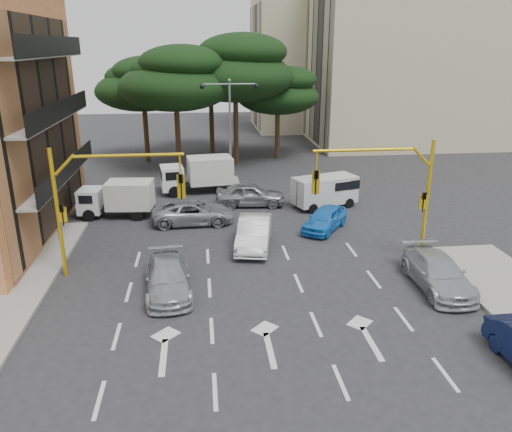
# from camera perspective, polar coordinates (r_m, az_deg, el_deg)

# --- Properties ---
(ground) EXTENTS (120.00, 120.00, 0.00)m
(ground) POSITION_cam_1_polar(r_m,az_deg,el_deg) (22.46, -0.18, -7.94)
(ground) COLOR #28282B
(ground) RESTS_ON ground
(median_strip) EXTENTS (1.40, 6.00, 0.15)m
(median_strip) POSITION_cam_1_polar(r_m,az_deg,el_deg) (37.35, -2.87, 3.32)
(median_strip) COLOR gray
(median_strip) RESTS_ON ground
(apartment_beige_near) EXTENTS (20.20, 12.15, 18.70)m
(apartment_beige_near) POSITION_cam_1_polar(r_m,az_deg,el_deg) (56.42, 17.47, 17.38)
(apartment_beige_near) COLOR beige
(apartment_beige_near) RESTS_ON ground
(apartment_beige_far) EXTENTS (16.20, 12.15, 16.70)m
(apartment_beige_far) POSITION_cam_1_polar(r_m,az_deg,el_deg) (65.68, 7.21, 17.31)
(apartment_beige_far) COLOR beige
(apartment_beige_far) RESTS_ON ground
(pine_left_near) EXTENTS (9.15, 9.15, 10.23)m
(pine_left_near) POSITION_cam_1_polar(r_m,az_deg,el_deg) (41.96, -9.17, 15.29)
(pine_left_near) COLOR #382616
(pine_left_near) RESTS_ON ground
(pine_center) EXTENTS (9.98, 9.98, 11.16)m
(pine_center) POSITION_cam_1_polar(r_m,az_deg,el_deg) (44.01, -2.32, 16.57)
(pine_center) COLOR #382616
(pine_center) RESTS_ON ground
(pine_left_far) EXTENTS (8.32, 8.32, 9.30)m
(pine_left_far) POSITION_cam_1_polar(r_m,az_deg,el_deg) (46.21, -12.76, 14.54)
(pine_left_far) COLOR #382616
(pine_left_far) RESTS_ON ground
(pine_right) EXTENTS (7.49, 7.49, 8.37)m
(pine_right) POSITION_cam_1_polar(r_m,az_deg,el_deg) (46.58, 2.59, 14.14)
(pine_right) COLOR #382616
(pine_right) RESTS_ON ground
(pine_back) EXTENTS (9.15, 9.15, 10.23)m
(pine_back) POSITION_cam_1_polar(r_m,az_deg,el_deg) (48.93, -5.19, 15.95)
(pine_back) COLOR #382616
(pine_back) RESTS_ON ground
(signal_mast_right) EXTENTS (5.79, 0.37, 6.00)m
(signal_mast_right) POSITION_cam_1_polar(r_m,az_deg,el_deg) (24.48, 15.35, 3.43)
(signal_mast_right) COLOR gold
(signal_mast_right) RESTS_ON ground
(signal_mast_left) EXTENTS (5.79, 0.37, 6.00)m
(signal_mast_left) POSITION_cam_1_polar(r_m,az_deg,el_deg) (23.24, -17.69, 2.38)
(signal_mast_left) COLOR gold
(signal_mast_left) RESTS_ON ground
(street_lamp_center) EXTENTS (4.16, 0.36, 7.77)m
(street_lamp_center) POSITION_cam_1_polar(r_m,az_deg,el_deg) (36.27, -3.01, 11.48)
(street_lamp_center) COLOR slate
(street_lamp_center) RESTS_ON median_strip
(car_white_hatch) EXTENTS (2.47, 4.91, 1.55)m
(car_white_hatch) POSITION_cam_1_polar(r_m,az_deg,el_deg) (26.32, -0.23, -1.91)
(car_white_hatch) COLOR silver
(car_white_hatch) RESTS_ON ground
(car_blue_compact) EXTENTS (3.60, 4.11, 1.34)m
(car_blue_compact) POSITION_cam_1_polar(r_m,az_deg,el_deg) (29.00, 7.87, -0.30)
(car_blue_compact) COLOR blue
(car_blue_compact) RESTS_ON ground
(car_silver_wagon) EXTENTS (2.29, 4.79, 1.35)m
(car_silver_wagon) POSITION_cam_1_polar(r_m,az_deg,el_deg) (21.94, -10.05, -6.97)
(car_silver_wagon) COLOR #A4A7AC
(car_silver_wagon) RESTS_ON ground
(car_silver_cross_a) EXTENTS (4.93, 2.36, 1.36)m
(car_silver_cross_a) POSITION_cam_1_polar(r_m,az_deg,el_deg) (29.97, -7.13, 0.39)
(car_silver_cross_a) COLOR #9FA2A7
(car_silver_cross_a) RESTS_ON ground
(car_silver_cross_b) EXTENTS (4.68, 2.25, 1.54)m
(car_silver_cross_b) POSITION_cam_1_polar(r_m,az_deg,el_deg) (33.03, -0.66, 2.48)
(car_silver_cross_b) COLOR gray
(car_silver_cross_b) RESTS_ON ground
(car_silver_parked) EXTENTS (2.10, 4.90, 1.41)m
(car_silver_parked) POSITION_cam_1_polar(r_m,az_deg,el_deg) (23.38, 20.06, -6.13)
(car_silver_parked) COLOR #ADB1B5
(car_silver_parked) RESTS_ON ground
(van_white) EXTENTS (4.52, 3.08, 2.07)m
(van_white) POSITION_cam_1_polar(r_m,az_deg,el_deg) (33.04, 7.83, 2.79)
(van_white) COLOR silver
(van_white) RESTS_ON ground
(box_truck_a) EXTENTS (4.72, 2.33, 2.25)m
(box_truck_a) POSITION_cam_1_polar(r_m,az_deg,el_deg) (31.99, -15.61, 1.87)
(box_truck_a) COLOR silver
(box_truck_a) RESTS_ON ground
(box_truck_b) EXTENTS (5.41, 2.84, 2.54)m
(box_truck_b) POSITION_cam_1_polar(r_m,az_deg,el_deg) (36.22, -6.71, 4.67)
(box_truck_b) COLOR white
(box_truck_b) RESTS_ON ground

